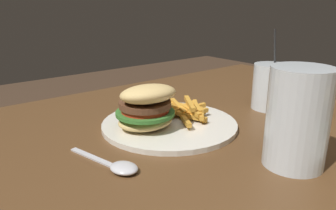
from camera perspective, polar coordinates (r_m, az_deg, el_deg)
name	(u,v)px	position (r m, az deg, el deg)	size (l,w,h in m)	color
dining_table	(248,209)	(0.59, 13.84, -17.13)	(1.35, 1.13, 0.73)	brown
meal_plate_near	(159,115)	(0.65, -1.62, -1.73)	(0.28, 0.28, 0.10)	silver
beer_glass	(297,121)	(0.53, 21.57, -2.68)	(0.09, 0.09, 0.16)	silver
juice_glass	(270,88)	(0.81, 17.38, 2.82)	(0.08, 0.08, 0.18)	silver
spoon	(120,167)	(0.51, -8.38, -10.57)	(0.06, 0.15, 0.01)	silver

